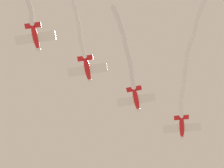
% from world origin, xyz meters
% --- Properties ---
extents(airplane_lead, '(7.61, 6.10, 1.97)m').
position_xyz_m(airplane_lead, '(-0.72, -3.22, 82.50)').
color(airplane_lead, red).
extents(smoke_trail_lead, '(10.01, 29.61, 2.53)m').
position_xyz_m(smoke_trail_lead, '(6.21, 13.32, 82.98)').
color(smoke_trail_lead, white).
extents(airplane_left_wing, '(7.33, 6.34, 1.97)m').
position_xyz_m(airplane_left_wing, '(10.81, -1.49, 82.75)').
color(airplane_left_wing, red).
extents(smoke_trail_left_wing, '(11.53, 13.54, 2.57)m').
position_xyz_m(smoke_trail_left_wing, '(17.51, 7.29, 83.32)').
color(smoke_trail_left_wing, white).
extents(airplane_right_wing, '(7.46, 6.24, 1.97)m').
position_xyz_m(airplane_right_wing, '(22.35, 0.23, 83.00)').
color(airplane_right_wing, red).
extents(airplane_slot, '(7.49, 6.22, 1.97)m').
position_xyz_m(airplane_slot, '(33.89, 1.95, 83.25)').
color(airplane_slot, red).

